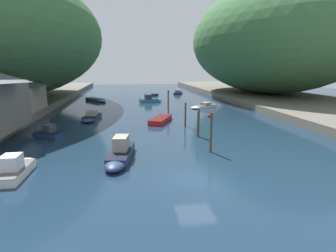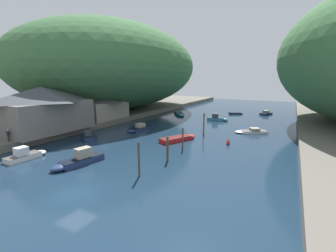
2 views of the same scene
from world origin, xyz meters
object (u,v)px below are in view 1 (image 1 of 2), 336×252
object	(u,v)px
boathouse_shed	(5,94)
channel_buoy_near	(210,115)
boat_near_quay	(151,100)
person_on_quay	(12,108)
boat_navy_launch	(178,93)
boat_small_dinghy	(47,133)
boat_open_rowboat	(97,100)
boat_cabin_cruiser	(120,154)
boat_moored_right	(162,119)
boat_mid_channel	(203,106)
boat_white_cruiser	(91,117)
boat_far_right_bank	(16,168)
boat_red_skiff	(153,95)

from	to	relation	value
boathouse_shed	channel_buoy_near	size ratio (longest dim) A/B	11.93
boat_near_quay	person_on_quay	distance (m)	26.72
boat_navy_launch	boat_small_dinghy	bearing A→B (deg)	-96.06
boathouse_shed	boat_near_quay	world-z (taller)	boathouse_shed
boat_open_rowboat	boat_near_quay	distance (m)	11.60
boat_open_rowboat	boat_cabin_cruiser	bearing A→B (deg)	61.05
boat_moored_right	boat_mid_channel	size ratio (longest dim) A/B	1.14
boat_navy_launch	boat_open_rowboat	bearing A→B (deg)	-125.96
boat_small_dinghy	boat_white_cruiser	size ratio (longest dim) A/B	0.69
boat_moored_right	boat_white_cruiser	world-z (taller)	boat_white_cruiser
boat_small_dinghy	boat_white_cruiser	distance (m)	9.59
boat_mid_channel	boat_near_quay	bearing A→B (deg)	14.20
boat_open_rowboat	boat_far_right_bank	size ratio (longest dim) A/B	1.29
boat_small_dinghy	boat_far_right_bank	distance (m)	9.85
boat_near_quay	boat_cabin_cruiser	size ratio (longest dim) A/B	0.80
boat_navy_launch	person_on_quay	bearing A→B (deg)	-108.32
boat_moored_right	boat_white_cruiser	size ratio (longest dim) A/B	1.21
boathouse_shed	boat_red_skiff	xyz separation A→B (m)	(23.11, 27.01, -3.42)
boat_red_skiff	boat_navy_launch	distance (m)	8.03
boat_open_rowboat	boat_near_quay	size ratio (longest dim) A/B	1.21
channel_buoy_near	boathouse_shed	bearing A→B (deg)	174.25
channel_buoy_near	boat_near_quay	bearing A→B (deg)	111.24
boat_open_rowboat	person_on_quay	distance (m)	22.62
person_on_quay	boat_small_dinghy	bearing A→B (deg)	-131.89
boat_near_quay	boat_cabin_cruiser	world-z (taller)	boat_cabin_cruiser
person_on_quay	boat_cabin_cruiser	bearing A→B (deg)	-129.13
person_on_quay	boat_red_skiff	bearing A→B (deg)	-25.72
boat_small_dinghy	boat_mid_channel	world-z (taller)	boat_small_dinghy
boat_near_quay	boathouse_shed	bearing A→B (deg)	-65.70
boathouse_shed	boat_navy_launch	bearing A→B (deg)	44.95
boat_white_cruiser	boat_far_right_bank	world-z (taller)	boat_far_right_bank
boat_moored_right	boat_far_right_bank	distance (m)	20.63
boat_red_skiff	boat_navy_launch	bearing A→B (deg)	85.96
boat_red_skiff	boat_navy_launch	world-z (taller)	boat_navy_launch
boat_near_quay	channel_buoy_near	xyz separation A→B (m)	(6.96, -17.89, -0.16)
boat_cabin_cruiser	boat_white_cruiser	bearing A→B (deg)	-66.35
boat_open_rowboat	person_on_quay	world-z (taller)	person_on_quay
boat_white_cruiser	boat_near_quay	distance (m)	19.69
boat_open_rowboat	boat_far_right_bank	distance (m)	38.70
boat_white_cruiser	boat_red_skiff	xyz separation A→B (m)	(11.71, 28.89, -0.11)
boat_near_quay	boat_cabin_cruiser	bearing A→B (deg)	-20.32
boat_open_rowboat	boat_red_skiff	size ratio (longest dim) A/B	1.47
boat_open_rowboat	boat_near_quay	xyz separation A→B (m)	(11.21, -2.98, 0.19)
boat_cabin_cruiser	boat_navy_launch	size ratio (longest dim) A/B	1.28
boat_open_rowboat	channel_buoy_near	bearing A→B (deg)	93.73
boat_open_rowboat	boat_cabin_cruiser	size ratio (longest dim) A/B	0.97
boat_cabin_cruiser	boat_mid_channel	bearing A→B (deg)	-110.24
boat_navy_launch	channel_buoy_near	size ratio (longest dim) A/B	5.55
boathouse_shed	boat_white_cruiser	xyz separation A→B (m)	(11.40, -1.87, -3.31)
boat_white_cruiser	person_on_quay	size ratio (longest dim) A/B	3.22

